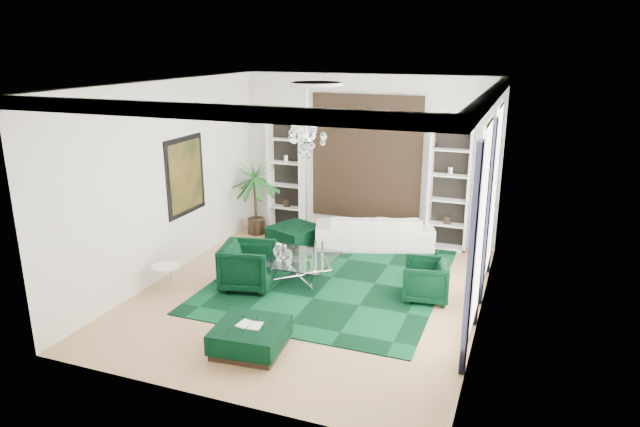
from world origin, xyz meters
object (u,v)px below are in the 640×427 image
at_px(coffee_table, 299,269).
at_px(ottoman_side, 295,236).
at_px(sofa, 374,231).
at_px(side_table, 166,279).
at_px(palm, 255,188).
at_px(armchair_left, 248,266).
at_px(ottoman_front, 250,338).
at_px(armchair_right, 426,280).

relative_size(coffee_table, ottoman_side, 1.35).
xyz_separation_m(sofa, side_table, (-2.96, -3.69, -0.14)).
bearing_deg(palm, armchair_left, -65.80).
distance_m(ottoman_side, ottoman_front, 4.70).
bearing_deg(armchair_left, armchair_right, -91.11).
relative_size(armchair_right, side_table, 1.60).
xyz_separation_m(coffee_table, ottoman_front, (0.34, -2.70, -0.03)).
height_order(ottoman_front, palm, palm).
bearing_deg(palm, armchair_right, -26.48).
bearing_deg(coffee_table, armchair_left, -139.16).
xyz_separation_m(armchair_right, side_table, (-4.57, -1.35, -0.13)).
height_order(sofa, side_table, sofa).
bearing_deg(ottoman_front, coffee_table, 97.19).
bearing_deg(armchair_left, ottoman_front, -164.36).
distance_m(armchair_right, palm, 5.12).
height_order(ottoman_side, ottoman_front, ottoman_side).
relative_size(sofa, ottoman_front, 2.57).
xyz_separation_m(sofa, armchair_right, (1.61, -2.34, -0.01)).
xyz_separation_m(armchair_left, side_table, (-1.35, -0.69, -0.19)).
height_order(armchair_left, armchair_right, armchair_left).
distance_m(ottoman_front, palm, 5.59).
relative_size(coffee_table, ottoman_front, 1.31).
bearing_deg(ottoman_side, armchair_left, -87.54).
bearing_deg(armchair_right, coffee_table, -98.44).
distance_m(sofa, side_table, 4.74).
bearing_deg(ottoman_front, side_table, 151.10).
xyz_separation_m(sofa, armchair_left, (-1.61, -3.00, 0.05)).
bearing_deg(side_table, ottoman_side, 68.83).
height_order(coffee_table, ottoman_front, coffee_table).
bearing_deg(sofa, armchair_left, 42.98).
distance_m(armchair_left, ottoman_front, 2.33).
height_order(armchair_left, side_table, armchair_left).
bearing_deg(ottoman_front, armchair_right, 51.83).
xyz_separation_m(sofa, palm, (-2.93, -0.08, 0.75)).
distance_m(sofa, coffee_table, 2.50).
bearing_deg(palm, ottoman_side, -18.91).
bearing_deg(ottoman_side, palm, 161.09).
distance_m(armchair_left, coffee_table, 1.02).
height_order(armchair_left, coffee_table, armchair_left).
bearing_deg(palm, side_table, -90.54).
bearing_deg(ottoman_side, coffee_table, -64.88).
bearing_deg(armchair_right, side_table, -82.04).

